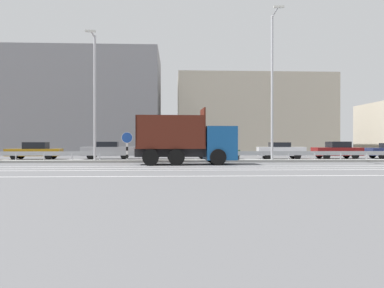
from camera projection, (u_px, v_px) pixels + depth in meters
The scene contains 19 objects.
ground_plane at pixel (197, 163), 25.86m from camera, with size 320.00×320.00×0.00m, color #565659.
lane_strip_0 at pixel (186, 166), 22.91m from camera, with size 64.70×0.16×0.01m, color silver.
lane_strip_1 at pixel (187, 168), 21.05m from camera, with size 64.70×0.16×0.01m, color silver.
lane_strip_2 at pixel (188, 170), 19.60m from camera, with size 64.70×0.16×0.01m, color silver.
lane_strip_3 at pixel (191, 176), 16.14m from camera, with size 64.70×0.16×0.01m, color silver.
median_island at pixel (196, 161), 27.45m from camera, with size 35.59×1.10×0.18m, color gray.
median_guardrail at pixel (195, 154), 28.58m from camera, with size 64.70×0.09×0.78m.
dump_truck at pixel (198, 145), 24.77m from camera, with size 6.74×2.88×3.69m.
median_road_sign at pixel (127, 146), 27.21m from camera, with size 0.82×0.16×2.22m.
street_lamp_1 at pixel (94, 92), 26.84m from camera, with size 0.71×2.04×9.19m.
street_lamp_2 at pixel (273, 81), 27.34m from camera, with size 0.71×2.61×10.81m.
parked_car_2 at pixel (35, 151), 32.00m from camera, with size 4.55×2.07×1.48m.
parked_car_3 at pixel (108, 150), 32.68m from camera, with size 4.65×1.97×1.52m.
parked_car_4 at pixel (164, 150), 32.66m from camera, with size 3.99×1.94×1.54m.
parked_car_5 at pixel (216, 152), 32.56m from camera, with size 3.88×1.98×1.25m.
parked_car_6 at pixel (281, 150), 32.77m from camera, with size 4.16×2.06×1.46m.
parked_car_7 at pixel (337, 150), 33.16m from camera, with size 4.10×2.08×1.53m.
background_building_0 at pixel (83, 104), 46.78m from camera, with size 19.17×10.70×12.46m, color gray.
background_building_1 at pixel (251, 116), 49.62m from camera, with size 19.42×10.59×9.93m, color #B7AD99.
Camera 1 is at (-1.60, -25.80, 1.47)m, focal length 35.00 mm.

